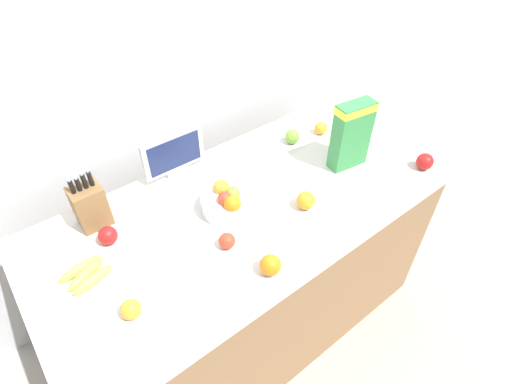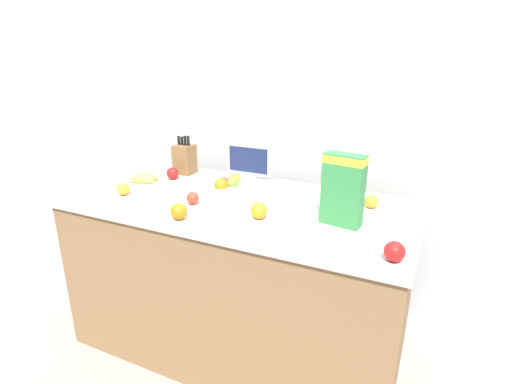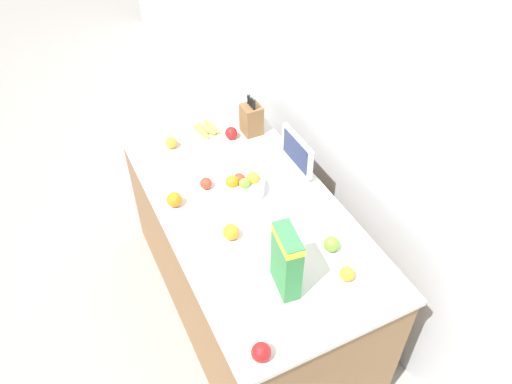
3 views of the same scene
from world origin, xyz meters
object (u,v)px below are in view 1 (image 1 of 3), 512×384
at_px(apple_rear, 425,162).
at_px(apple_leftmost, 227,241).
at_px(knife_block, 90,206).
at_px(banana_bunch, 86,274).
at_px(orange_front_center, 131,309).
at_px(orange_back_center, 321,128).
at_px(orange_front_right, 306,200).
at_px(apple_by_knife_block, 292,137).
at_px(apple_middle, 108,235).
at_px(cereal_box, 352,133).
at_px(small_monitor, 174,154).
at_px(orange_mid_right, 270,265).
at_px(fruit_bowl, 228,202).

height_order(apple_rear, apple_leftmost, apple_rear).
xyz_separation_m(knife_block, banana_bunch, (-0.13, -0.25, -0.08)).
xyz_separation_m(orange_front_center, orange_back_center, (1.29, 0.39, -0.00)).
bearing_deg(apple_rear, orange_front_right, 166.34).
xyz_separation_m(banana_bunch, apple_by_knife_block, (1.18, 0.18, 0.02)).
height_order(banana_bunch, apple_middle, apple_middle).
relative_size(orange_front_center, orange_back_center, 1.00).
distance_m(cereal_box, orange_front_right, 0.41).
bearing_deg(apple_by_knife_block, small_monitor, 166.03).
bearing_deg(apple_rear, apple_by_knife_block, 122.79).
relative_size(apple_by_knife_block, orange_front_center, 1.09).
bearing_deg(orange_front_center, orange_mid_right, -17.31).
relative_size(orange_back_center, orange_mid_right, 0.87).
xyz_separation_m(fruit_bowl, orange_mid_right, (-0.07, -0.37, -0.01)).
bearing_deg(apple_leftmost, cereal_box, 5.41).
bearing_deg(small_monitor, cereal_box, -32.97).
relative_size(fruit_bowl, apple_by_knife_block, 2.97).
relative_size(knife_block, cereal_box, 0.86).
bearing_deg(apple_by_knife_block, orange_front_right, -125.25).
bearing_deg(apple_by_knife_block, orange_back_center, -9.82).
bearing_deg(orange_front_center, banana_bunch, 104.61).
bearing_deg(banana_bunch, orange_front_center, -75.39).
height_order(knife_block, apple_middle, knife_block).
bearing_deg(fruit_bowl, apple_rear, -20.92).
height_order(apple_leftmost, orange_front_center, orange_front_center).
relative_size(small_monitor, apple_leftmost, 4.63).
xyz_separation_m(banana_bunch, apple_middle, (0.14, 0.11, 0.02)).
bearing_deg(orange_front_center, apple_middle, 78.95).
relative_size(apple_middle, orange_front_center, 1.08).
xyz_separation_m(fruit_bowl, apple_rear, (0.92, -0.35, -0.01)).
bearing_deg(apple_leftmost, orange_back_center, 21.71).
relative_size(banana_bunch, apple_middle, 2.58).
bearing_deg(apple_leftmost, apple_rear, -10.02).
relative_size(cereal_box, orange_front_center, 4.75).
bearing_deg(cereal_box, orange_front_right, -156.85).
bearing_deg(cereal_box, banana_bunch, -177.57).
xyz_separation_m(apple_middle, orange_front_center, (-0.07, -0.36, -0.00)).
bearing_deg(orange_mid_right, apple_middle, 128.91).
distance_m(cereal_box, apple_middle, 1.16).
xyz_separation_m(knife_block, fruit_bowl, (0.48, -0.28, -0.05)).
xyz_separation_m(orange_back_center, orange_mid_right, (-0.81, -0.54, 0.01)).
distance_m(small_monitor, apple_middle, 0.49).
distance_m(apple_rear, apple_leftmost, 1.06).
relative_size(banana_bunch, orange_front_center, 2.79).
xyz_separation_m(apple_rear, orange_front_center, (-1.47, 0.13, -0.01)).
distance_m(orange_front_center, orange_back_center, 1.35).
height_order(cereal_box, banana_bunch, cereal_box).
height_order(knife_block, apple_rear, knife_block).
xyz_separation_m(knife_block, orange_mid_right, (0.42, -0.65, -0.06)).
distance_m(knife_block, orange_back_center, 1.23).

